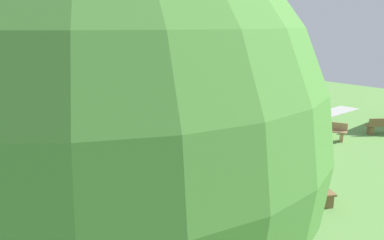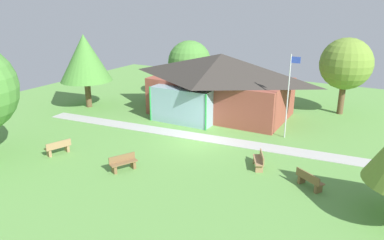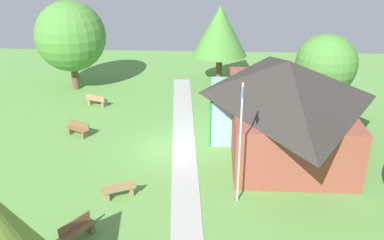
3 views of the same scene
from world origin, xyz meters
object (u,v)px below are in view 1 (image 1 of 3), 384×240
bench_front_left (201,238)px  tree_behind_pavilion_left (23,64)px  flagpole (252,66)px  bench_mid_right (330,131)px  tree_behind_pavilion_right (202,43)px  bench_lawn_far_right (382,126)px  tree_lawn_corner (107,139)px  pavilion (132,80)px  bench_front_center (317,188)px

bench_front_left → tree_behind_pavilion_left: tree_behind_pavilion_left is taller
flagpole → bench_mid_right: (-0.00, -5.30, -2.66)m
bench_front_left → tree_behind_pavilion_right: bearing=-19.4°
flagpole → tree_behind_pavilion_right: 7.92m
flagpole → bench_lawn_far_right: size_ratio=3.71×
flagpole → tree_behind_pavilion_right: bearing=72.1°
tree_lawn_corner → tree_behind_pavilion_right: bearing=48.5°
bench_front_left → bench_mid_right: (11.10, 3.96, 0.00)m
bench_lawn_far_right → tree_lawn_corner: (-17.51, -5.51, 3.67)m
pavilion → bench_front_center: (-0.18, -11.78, -2.10)m
flagpole → tree_lawn_corner: bearing=-141.1°
bench_front_center → tree_lawn_corner: (-8.30, -2.71, 3.67)m
bench_front_center → tree_behind_pavilion_right: bearing=179.4°
tree_behind_pavilion_right → flagpole: bearing=-107.9°
pavilion → bench_front_left: bearing=-112.6°
flagpole → bench_mid_right: size_ratio=3.60×
tree_behind_pavilion_left → tree_lawn_corner: 18.26m
bench_mid_right → bench_front_center: size_ratio=1.01×
pavilion → tree_behind_pavilion_left: bearing=143.6°
pavilion → tree_behind_pavilion_left: 5.66m
tree_behind_pavilion_right → tree_lawn_corner: 25.74m
bench_mid_right → pavilion: bearing=12.3°
bench_front_left → tree_lawn_corner: bearing=145.5°
pavilion → bench_mid_right: (6.14, -7.97, -2.10)m
pavilion → bench_lawn_far_right: (9.03, -8.97, -2.10)m
bench_front_center → bench_lawn_far_right: bearing=134.1°
pavilion → flagpole: bearing=-23.5°
tree_lawn_corner → bench_mid_right: bearing=24.0°
tree_behind_pavilion_right → tree_lawn_corner: tree_lawn_corner is taller
tree_behind_pavilion_left → tree_behind_pavilion_right: (13.07, 1.48, 0.68)m
flagpole → tree_behind_pavilion_right: (2.42, 7.48, 0.96)m
pavilion → tree_behind_pavilion_right: (8.56, 4.81, 1.52)m
bench_mid_right → tree_behind_pavilion_left: tree_behind_pavilion_left is taller
bench_front_left → bench_lawn_far_right: (13.99, 2.96, 0.00)m
bench_lawn_far_right → bench_front_center: bearing=-130.0°
bench_lawn_far_right → tree_lawn_corner: 18.72m
tree_behind_pavilion_left → tree_behind_pavilion_right: tree_behind_pavilion_right is taller
bench_lawn_far_right → tree_behind_pavilion_left: size_ratio=0.28×
flagpole → bench_front_left: size_ratio=3.56×
bench_front_left → tree_lawn_corner: size_ratio=0.23×
bench_mid_right → bench_lawn_far_right: 3.06m
flagpole → bench_lawn_far_right: (2.89, -6.30, -2.66)m
tree_behind_pavilion_right → tree_lawn_corner: (-17.05, -19.29, 0.05)m
flagpole → bench_front_left: 14.70m
bench_front_center → tree_behind_pavilion_left: size_ratio=0.29×
bench_front_left → pavilion: bearing=-3.0°
bench_lawn_far_right → tree_behind_pavilion_right: tree_behind_pavilion_right is taller
bench_front_left → tree_behind_pavilion_right: size_ratio=0.26×
bench_mid_right → tree_behind_pavilion_right: tree_behind_pavilion_right is taller
bench_lawn_far_right → tree_behind_pavilion_right: 14.25m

